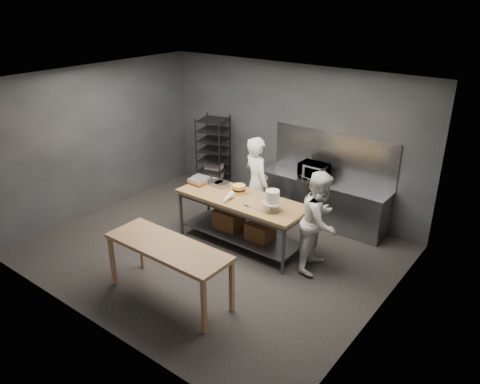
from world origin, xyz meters
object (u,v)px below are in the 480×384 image
at_px(microwave, 313,171).
at_px(frosted_cake_stand, 272,198).
at_px(speed_rack, 213,156).
at_px(chef_behind, 257,184).
at_px(chef_right, 320,221).
at_px(near_counter, 168,250).
at_px(layer_cake, 239,189).
at_px(work_table, 242,215).

distance_m(microwave, frosted_cake_stand, 1.78).
xyz_separation_m(speed_rack, chef_behind, (1.84, -0.90, 0.07)).
relative_size(chef_right, frosted_cake_stand, 4.63).
height_order(near_counter, chef_behind, chef_behind).
relative_size(near_counter, layer_cake, 8.50).
height_order(chef_right, layer_cake, chef_right).
bearing_deg(near_counter, frosted_cake_stand, 71.86).
bearing_deg(chef_right, near_counter, 139.73).
bearing_deg(chef_behind, near_counter, 120.87).
relative_size(work_table, microwave, 4.43).
relative_size(speed_rack, frosted_cake_stand, 4.73).
distance_m(chef_behind, frosted_cake_stand, 1.19).
xyz_separation_m(work_table, layer_cake, (-0.15, 0.11, 0.43)).
distance_m(speed_rack, microwave, 2.51).
height_order(work_table, layer_cake, layer_cake).
bearing_deg(near_counter, layer_cake, 97.81).
bearing_deg(chef_right, speed_rack, 60.46).
height_order(chef_right, microwave, chef_right).
bearing_deg(work_table, speed_rack, 141.96).
xyz_separation_m(speed_rack, microwave, (2.50, 0.08, 0.19)).
distance_m(speed_rack, layer_cake, 2.33).
height_order(work_table, microwave, microwave).
xyz_separation_m(near_counter, layer_cake, (-0.28, 2.07, 0.19)).
distance_m(work_table, speed_rack, 2.53).
xyz_separation_m(chef_behind, microwave, (0.66, 0.98, 0.13)).
relative_size(speed_rack, microwave, 3.23).
xyz_separation_m(near_counter, microwave, (0.39, 3.59, 0.24)).
distance_m(chef_behind, microwave, 1.19).
relative_size(near_counter, chef_right, 1.17).
relative_size(work_table, near_counter, 1.20).
distance_m(work_table, chef_behind, 0.75).
height_order(near_counter, speed_rack, speed_rack).
relative_size(speed_rack, layer_cake, 7.44).
height_order(near_counter, chef_right, chef_right).
bearing_deg(microwave, chef_right, -57.15).
distance_m(speed_rack, chef_behind, 2.05).
xyz_separation_m(chef_right, frosted_cake_stand, (-0.76, -0.26, 0.29)).
bearing_deg(layer_cake, work_table, -36.62).
bearing_deg(work_table, microwave, 72.23).
bearing_deg(layer_cake, speed_rack, 141.85).
bearing_deg(microwave, near_counter, -96.16).
height_order(microwave, layer_cake, microwave).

